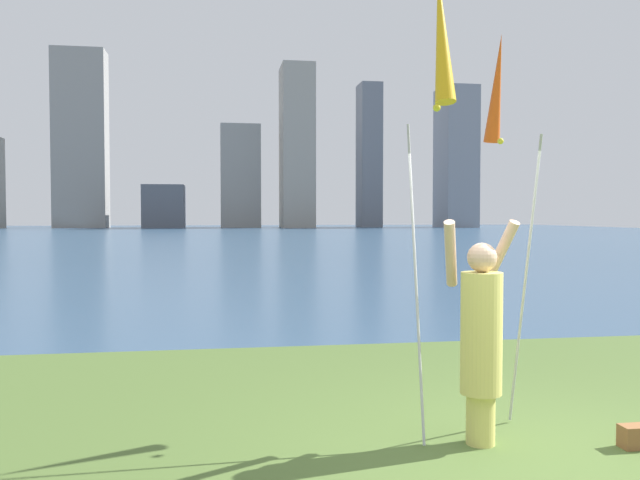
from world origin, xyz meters
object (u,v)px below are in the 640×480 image
person (481,334)px  bag (637,437)px  kite_flag_right (498,99)px  kite_flag_left (440,50)px

person → bag: (1.26, -0.30, -0.85)m
kite_flag_right → kite_flag_left: bearing=-130.2°
person → bag: person is taller
person → kite_flag_left: size_ratio=0.50×
kite_flag_left → bag: bearing=1.9°
kite_flag_right → bag: 3.28m
person → bag: 1.55m
kite_flag_left → kite_flag_right: kite_flag_left is taller
kite_flag_right → bag: size_ratio=13.37×
person → bag: size_ratio=6.95×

